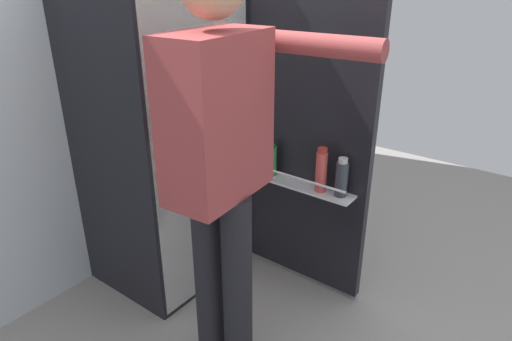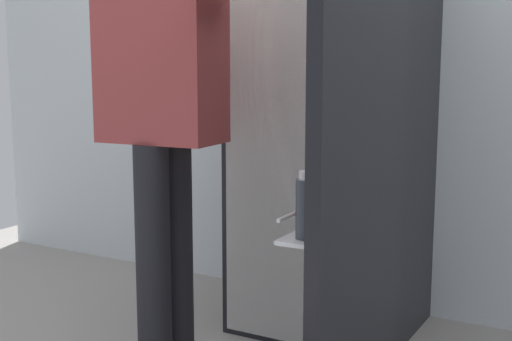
% 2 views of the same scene
% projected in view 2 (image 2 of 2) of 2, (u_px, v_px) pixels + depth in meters
% --- Properties ---
extents(kitchen_wall, '(4.40, 0.10, 2.58)m').
position_uv_depth(kitchen_wall, '(367.00, 15.00, 3.02)').
color(kitchen_wall, silver).
rests_on(kitchen_wall, ground_plane).
extents(refrigerator, '(0.73, 1.28, 1.64)m').
position_uv_depth(refrigerator, '(334.00, 132.00, 2.74)').
color(refrigerator, black).
rests_on(refrigerator, ground_plane).
extents(person, '(0.56, 0.70, 1.65)m').
position_uv_depth(person, '(164.00, 94.00, 2.34)').
color(person, black).
rests_on(person, ground_plane).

